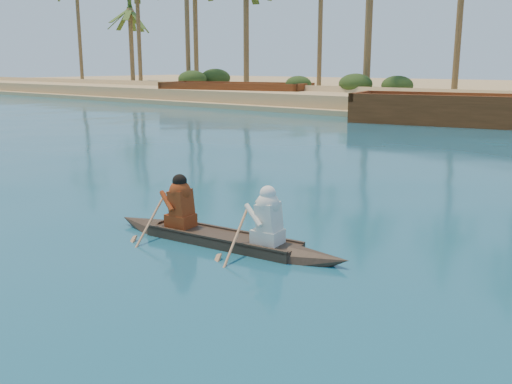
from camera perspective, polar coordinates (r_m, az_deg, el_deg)
The scene contains 6 objects.
ground at distance 19.64m, azimuth -12.59°, elevation 2.12°, with size 160.00×160.00×0.00m, color navy.
palm_grove at distance 49.60m, azimuth 21.81°, elevation 17.03°, with size 110.00×14.00×16.00m, color #3B561E, non-canonical shape.
shrub_cluster at distance 46.14m, azimuth 19.80°, elevation 9.09°, with size 100.00×6.00×2.40m, color #233B15, non-canonical shape.
canoe at distance 11.31m, azimuth -3.41°, elevation -3.82°, with size 5.49×1.32×1.50m.
barge_left at distance 51.62m, azimuth -2.09°, elevation 9.66°, with size 14.06×7.57×2.23m.
barge_mid at distance 36.12m, azimuth 19.74°, elevation 7.55°, with size 13.07×6.61×2.08m.
Camera 1 is at (15.13, -12.03, 3.50)m, focal length 40.00 mm.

